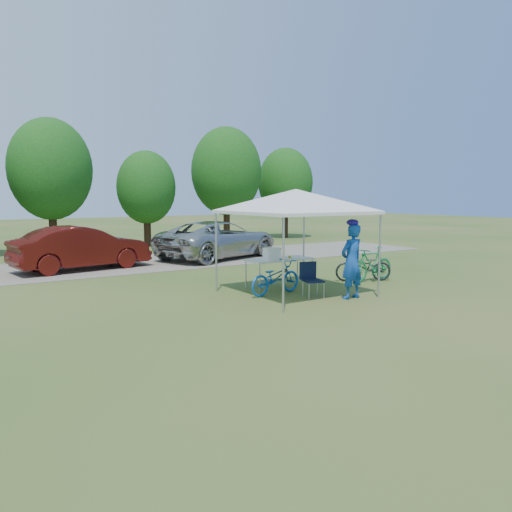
{
  "coord_description": "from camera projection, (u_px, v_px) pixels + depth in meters",
  "views": [
    {
      "loc": [
        -7.93,
        -10.1,
        2.55
      ],
      "look_at": [
        0.11,
        2.0,
        0.8
      ],
      "focal_mm": 35.0,
      "sensor_mm": 36.0,
      "label": 1
    }
  ],
  "objects": [
    {
      "name": "cyclist",
      "position": [
        352.0,
        261.0,
        12.38
      ],
      "size": [
        0.72,
        0.51,
        1.87
      ],
      "primitive_type": "imported",
      "rotation": [
        0.0,
        0.0,
        3.23
      ],
      "color": "#1346A1",
      "rests_on": "ground"
    },
    {
      "name": "sedan",
      "position": [
        82.0,
        248.0,
        17.2
      ],
      "size": [
        4.76,
        2.23,
        1.51
      ],
      "primitive_type": "imported",
      "rotation": [
        0.0,
        0.0,
        1.71
      ],
      "color": "#54110E",
      "rests_on": "gravel_strip"
    },
    {
      "name": "gravel_strip",
      "position": [
        169.0,
        261.0,
        19.63
      ],
      "size": [
        24.0,
        5.0,
        0.02
      ],
      "primitive_type": "cube",
      "color": "gray",
      "rests_on": "ground"
    },
    {
      "name": "ground",
      "position": [
        295.0,
        294.0,
        13.01
      ],
      "size": [
        100.0,
        100.0,
        0.0
      ],
      "primitive_type": "plane",
      "color": "#2D5119",
      "rests_on": "ground"
    },
    {
      "name": "bike_green",
      "position": [
        372.0,
        264.0,
        14.97
      ],
      "size": [
        1.74,
        0.53,
        1.04
      ],
      "primitive_type": "imported",
      "rotation": [
        0.0,
        0.0,
        -1.55
      ],
      "color": "#1C7F44",
      "rests_on": "ground"
    },
    {
      "name": "bike_dark",
      "position": [
        363.0,
        266.0,
        14.99
      ],
      "size": [
        1.78,
        1.33,
        0.89
      ],
      "primitive_type": "imported",
      "rotation": [
        0.0,
        0.0,
        -2.07
      ],
      "color": "black",
      "rests_on": "ground"
    },
    {
      "name": "ice_cream_cup",
      "position": [
        290.0,
        257.0,
        14.21
      ],
      "size": [
        0.09,
        0.09,
        0.07
      ],
      "primitive_type": "cylinder",
      "color": "gold",
      "rests_on": "folding_table"
    },
    {
      "name": "folding_table",
      "position": [
        280.0,
        260.0,
        14.08
      ],
      "size": [
        1.93,
        0.81,
        0.79
      ],
      "color": "white",
      "rests_on": "ground"
    },
    {
      "name": "bike_blue",
      "position": [
        275.0,
        278.0,
        12.97
      ],
      "size": [
        1.76,
        0.85,
        0.88
      ],
      "primitive_type": "imported",
      "rotation": [
        0.0,
        0.0,
        1.73
      ],
      "color": "#1458B6",
      "rests_on": "ground"
    },
    {
      "name": "treeline",
      "position": [
        111.0,
        176.0,
        24.04
      ],
      "size": [
        24.89,
        4.28,
        6.3
      ],
      "color": "#382314",
      "rests_on": "ground"
    },
    {
      "name": "canopy",
      "position": [
        296.0,
        192.0,
        12.69
      ],
      "size": [
        4.53,
        4.53,
        3.0
      ],
      "color": "#A5A5AA",
      "rests_on": "ground"
    },
    {
      "name": "cooler",
      "position": [
        272.0,
        253.0,
        13.91
      ],
      "size": [
        0.45,
        0.3,
        0.32
      ],
      "color": "white",
      "rests_on": "folding_table"
    },
    {
      "name": "folding_chair",
      "position": [
        311.0,
        276.0,
        12.63
      ],
      "size": [
        0.56,
        0.59,
        0.89
      ],
      "rotation": [
        0.0,
        0.0,
        -0.29
      ],
      "color": "black",
      "rests_on": "ground"
    },
    {
      "name": "minivan",
      "position": [
        219.0,
        239.0,
        20.45
      ],
      "size": [
        6.01,
        4.12,
        1.53
      ],
      "primitive_type": "imported",
      "rotation": [
        0.0,
        0.0,
        1.89
      ],
      "color": "#B4B5B0",
      "rests_on": "gravel_strip"
    }
  ]
}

